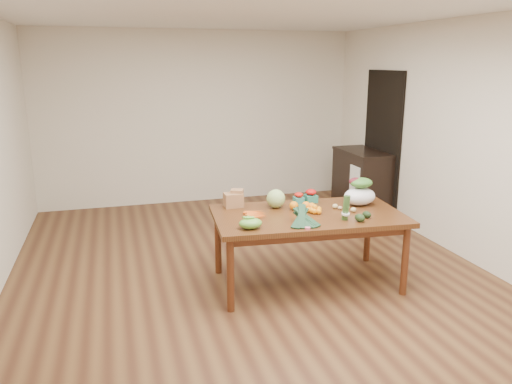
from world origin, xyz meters
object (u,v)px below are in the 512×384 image
object	(u,v)px
dining_table	(307,249)
mandarin_cluster	(315,208)
cabbage	(276,199)
cabinet	(361,181)
paper_bag	(233,199)
salad_bag	(360,193)
kale_bunch	(305,217)
asparagus_bundle	(346,208)

from	to	relation	value
dining_table	mandarin_cluster	size ratio (longest dim) A/B	10.38
cabbage	dining_table	bearing A→B (deg)	-48.75
dining_table	cabinet	xyz separation A→B (m)	(1.73, 2.14, 0.10)
paper_bag	salad_bag	world-z (taller)	salad_bag
paper_bag	kale_bunch	bearing A→B (deg)	-58.25
mandarin_cluster	kale_bunch	world-z (taller)	kale_bunch
dining_table	salad_bag	distance (m)	0.82
paper_bag	salad_bag	bearing A→B (deg)	-12.95
cabinet	mandarin_cluster	world-z (taller)	cabinet
dining_table	paper_bag	distance (m)	0.91
dining_table	cabinet	bearing A→B (deg)	55.72
dining_table	mandarin_cluster	bearing A→B (deg)	6.19
cabbage	asparagus_bundle	xyz separation A→B (m)	(0.50, -0.59, 0.03)
kale_bunch	cabbage	bearing A→B (deg)	100.78
cabinet	cabbage	size ratio (longest dim) A/B	5.27
dining_table	kale_bunch	xyz separation A→B (m)	(-0.18, -0.35, 0.45)
paper_bag	kale_bunch	size ratio (longest dim) A/B	0.63
paper_bag	cabbage	distance (m)	0.44
kale_bunch	asparagus_bundle	bearing A→B (deg)	10.34
dining_table	mandarin_cluster	world-z (taller)	mandarin_cluster
dining_table	kale_bunch	size ratio (longest dim) A/B	4.67
cabinet	asparagus_bundle	distance (m)	2.89
dining_table	cabbage	size ratio (longest dim) A/B	9.65
cabbage	salad_bag	xyz separation A→B (m)	(0.88, -0.15, 0.04)
cabinet	salad_bag	world-z (taller)	salad_bag
cabbage	kale_bunch	size ratio (longest dim) A/B	0.48
asparagus_bundle	salad_bag	size ratio (longest dim) A/B	0.73
asparagus_bundle	salad_bag	distance (m)	0.58
dining_table	asparagus_bundle	distance (m)	0.64
cabinet	paper_bag	bearing A→B (deg)	-144.33
paper_bag	cabbage	bearing A→B (deg)	-19.81
paper_bag	asparagus_bundle	distance (m)	1.18
asparagus_bundle	salad_bag	bearing A→B (deg)	54.18
dining_table	salad_bag	bearing A→B (deg)	16.37
kale_bunch	asparagus_bundle	size ratio (longest dim) A/B	1.60
kale_bunch	dining_table	bearing A→B (deg)	67.84
salad_bag	paper_bag	bearing A→B (deg)	167.05
paper_bag	salad_bag	distance (m)	1.33
dining_table	salad_bag	world-z (taller)	salad_bag
paper_bag	asparagus_bundle	world-z (taller)	asparagus_bundle
mandarin_cluster	paper_bag	bearing A→B (deg)	149.76
paper_bag	cabbage	world-z (taller)	cabbage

